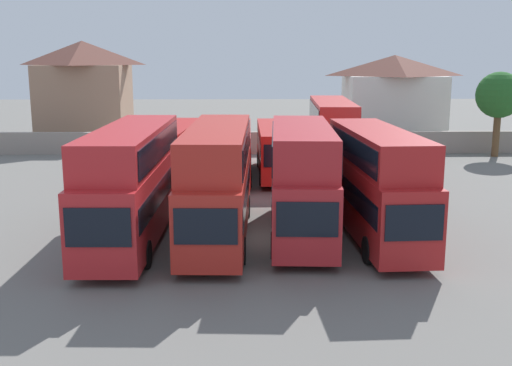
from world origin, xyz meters
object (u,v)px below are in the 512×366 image
bus_6 (232,149)px  house_terrace_left (84,91)px  bus_5 (173,149)px  bus_4 (377,179)px  bus_7 (277,148)px  bus_1 (132,178)px  tree_left_of_lot (499,96)px  house_terrace_centre (393,98)px  bus_2 (218,176)px  bus_8 (332,134)px  bus_3 (302,175)px

bus_6 → house_terrace_left: bearing=-141.2°
bus_5 → bus_6: bearing=99.7°
bus_4 → bus_7: (-3.54, 14.75, -0.82)m
bus_1 → tree_left_of_lot: bearing=133.0°
house_terrace_centre → bus_5: bearing=-136.3°
bus_2 → house_terrace_centre: bearing=156.2°
bus_5 → house_terrace_left: house_terrace_left is taller
bus_1 → bus_8: bus_8 is taller
bus_2 → tree_left_of_lot: tree_left_of_lot is taller
bus_2 → bus_3: 3.71m
bus_4 → bus_6: (-6.52, 14.41, -0.82)m
bus_1 → bus_4: size_ratio=1.14×
bus_2 → bus_7: (3.42, 14.28, -0.87)m
bus_1 → bus_2: bus_1 is taller
bus_7 → house_terrace_centre: size_ratio=1.14×
bus_4 → house_terrace_centre: (8.38, 32.08, 1.34)m
bus_5 → bus_4: bearing=41.4°
bus_6 → house_terrace_left: size_ratio=1.23×
bus_3 → house_terrace_centre: 33.64m
bus_8 → house_terrace_centre: 19.46m
bus_2 → house_terrace_centre: house_terrace_centre is taller
bus_5 → house_terrace_centre: 26.14m
house_terrace_left → bus_4: bearing=-57.6°
bus_1 → house_terrace_left: (-9.90, 32.26, 1.92)m
bus_7 → bus_3: bearing=1.4°
bus_3 → bus_8: bearing=169.5°
bus_1 → bus_3: 7.45m
bus_3 → house_terrace_left: (-17.34, 31.83, 1.93)m
bus_2 → house_terrace_left: (-13.63, 31.89, 1.93)m
bus_2 → tree_left_of_lot: size_ratio=1.76×
bus_4 → house_terrace_left: 38.41m
tree_left_of_lot → house_terrace_left: bearing=164.2°
bus_7 → house_terrace_left: 24.67m
bus_1 → bus_5: (0.23, 13.96, -0.83)m
bus_6 → bus_7: 3.01m
bus_1 → bus_2: 3.75m
tree_left_of_lot → bus_4: bearing=-122.7°
bus_8 → bus_7: bearing=-90.7°
bus_1 → bus_3: bus_1 is taller
bus_5 → tree_left_of_lot: bearing=113.4°
bus_5 → bus_7: bearing=100.5°
bus_3 → bus_8: 14.37m
house_terrace_centre → tree_left_of_lot: house_terrace_centre is taller
bus_1 → bus_4: (10.69, -0.11, -0.07)m
bus_5 → tree_left_of_lot: (24.88, 8.37, 2.87)m
bus_3 → bus_6: 14.28m
bus_5 → house_terrace_centre: bearing=138.5°
bus_5 → bus_3: bearing=32.9°
house_terrace_centre → bus_2: bearing=-115.9°
bus_6 → house_terrace_centre: house_terrace_centre is taller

